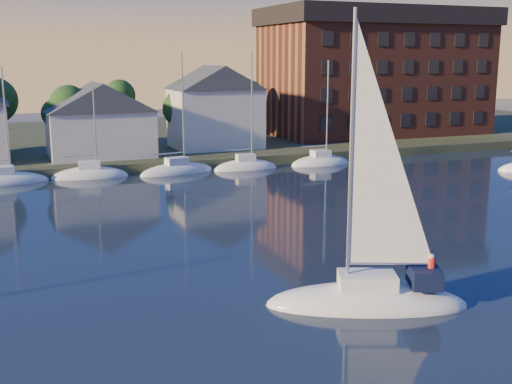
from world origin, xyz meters
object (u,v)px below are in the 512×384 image
clubhouse_east (215,106)px  condo_block (375,71)px  clubhouse_centre (100,119)px  hero_sailboat (370,294)px

clubhouse_east → condo_block: condo_block is taller
condo_block → clubhouse_east: bearing=-167.1°
clubhouse_centre → hero_sailboat: size_ratio=0.77×
clubhouse_centre → clubhouse_east: clubhouse_east is taller
clubhouse_centre → clubhouse_east: 14.17m
clubhouse_east → condo_block: 26.94m
clubhouse_centre → condo_block: bearing=11.2°
clubhouse_centre → condo_block: condo_block is taller
condo_block → hero_sailboat: (-34.37, -54.64, -9.17)m
hero_sailboat → condo_block: bearing=-99.4°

